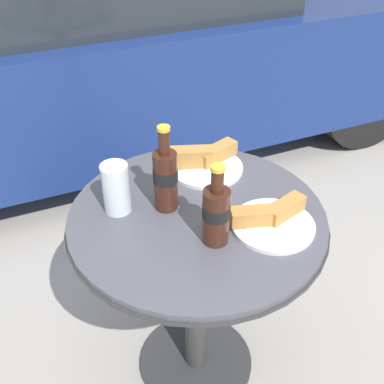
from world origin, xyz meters
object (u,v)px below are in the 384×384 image
Objects in this scene: cola_bottle_right at (165,177)px; lunch_plate_near at (271,220)px; bistro_table at (197,257)px; drinking_glass at (116,190)px; lunch_plate_far at (204,161)px; cola_bottle_left at (216,213)px; parked_car at (97,29)px.

cola_bottle_right is 1.13× the size of lunch_plate_near.
bistro_table is 0.28m from lunch_plate_near.
bistro_table is 0.32m from drinking_glass.
bistro_table is at bearing -118.49° from lunch_plate_far.
cola_bottle_right reaches higher than lunch_plate_far.
bistro_table is 0.30m from lunch_plate_far.
lunch_plate_near is 0.92× the size of lunch_plate_far.
cola_bottle_left is at bearing -109.10° from lunch_plate_far.
parked_car is (0.01, 1.97, -0.08)m from lunch_plate_near.
lunch_plate_far is 0.06× the size of parked_car.
lunch_plate_near is (0.16, -0.12, 0.19)m from bistro_table.
cola_bottle_right reaches higher than drinking_glass.
cola_bottle_left reaches higher than bistro_table.
lunch_plate_far is (0.18, 0.14, -0.08)m from cola_bottle_right.
cola_bottle_left is at bearing -94.95° from parked_car.
cola_bottle_left is 1.55× the size of drinking_glass.
drinking_glass is 0.33m from lunch_plate_far.
cola_bottle_right is 0.24m from lunch_plate_far.
bistro_table is 4.97× the size of drinking_glass.
lunch_plate_near is 1.98m from parked_car.
lunch_plate_far reaches higher than lunch_plate_near.
lunch_plate_near is (0.23, -0.19, -0.08)m from cola_bottle_right.
parked_car reaches higher than bistro_table.
lunch_plate_far is at bearing 18.17° from drinking_glass.
drinking_glass is at bearing 131.52° from cola_bottle_left.
bistro_table is 2.86× the size of cola_bottle_right.
cola_bottle_left is 1.01× the size of lunch_plate_near.
cola_bottle_right reaches higher than bistro_table.
bistro_table is at bearing 89.65° from cola_bottle_left.
lunch_plate_near is 0.33m from lunch_plate_far.
cola_bottle_left reaches higher than lunch_plate_near.
cola_bottle_right is (-0.07, 0.06, 0.27)m from bistro_table.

